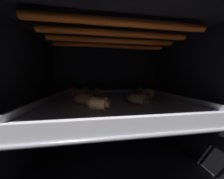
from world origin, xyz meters
The scene contains 17 objects.
ground_plane centered at (0.00, 0.00, -0.60)cm, with size 52.75×45.61×1.20cm, color black.
oven_wall_back centered at (0.00, 22.21, 19.99)cm, with size 52.75×1.20×39.97cm, color black.
oven_wall_left centered at (-25.77, 0.00, 19.99)cm, with size 1.20×43.21×39.97cm, color black.
oven_wall_right centered at (25.77, 0.00, 19.99)cm, with size 1.20×43.21×39.97cm, color black.
oven_ceiling centered at (0.00, 0.00, 40.57)cm, with size 52.75×45.61×1.20cm, color black.
heating_element centered at (0.00, 0.00, 37.98)cm, with size 40.28×19.48×1.66cm.
oven_rack_mid centered at (0.00, 0.00, 17.45)cm, with size 48.06×42.35×0.70cm.
baking_tray_mid centered at (0.00, 0.00, 18.50)cm, with size 42.23×37.54×2.56cm.
pig_in_blanket_mid_0 centered at (5.09, -5.44, 20.28)cm, with size 4.86×5.19×2.61cm.
pig_in_blanket_mid_1 centered at (-8.96, -2.97, 20.36)cm, with size 5.98×4.28×2.77cm.
pig_in_blanket_mid_2 centered at (13.41, 13.02, 20.35)cm, with size 3.43×5.37×2.75cm.
pig_in_blanket_mid_3 centered at (-5.42, -9.33, 20.42)cm, with size 5.36×3.93×2.89cm.
pig_in_blanket_mid_4 centered at (12.22, 2.03, 20.53)cm, with size 4.31×4.59×3.11cm.
pig_in_blanket_mid_5 centered at (-10.45, 13.60, 20.58)cm, with size 3.80×5.67×3.22cm.
pig_in_blanket_mid_6 centered at (-5.57, 15.08, 20.38)cm, with size 3.33×4.74×2.80cm.
pig_in_blanket_mid_7 centered at (-11.78, 8.83, 20.45)cm, with size 4.09×4.10×2.95cm.
pig_in_blanket_mid_8 centered at (-15.07, 11.57, 20.60)cm, with size 3.85×4.97×3.25cm.
Camera 1 is at (-6.13, -33.69, 26.18)cm, focal length 17.84 mm.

